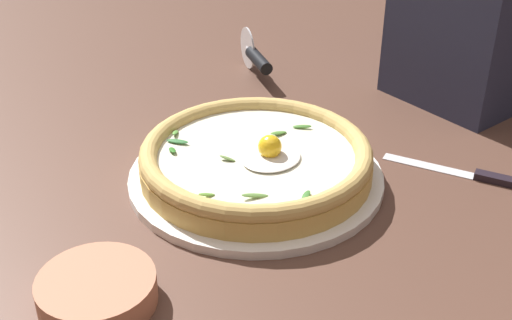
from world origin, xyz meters
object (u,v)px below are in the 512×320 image
object	(u,v)px
pizza	(256,158)
pizza_cutter	(255,56)
side_bowl	(97,291)
table_knife	(479,176)

from	to	relation	value
pizza	pizza_cutter	distance (m)	0.35
side_bowl	table_knife	bearing A→B (deg)	-15.33
side_bowl	pizza_cutter	bearing A→B (deg)	31.64
pizza	side_bowl	bearing A→B (deg)	-167.58
pizza_cutter	table_knife	distance (m)	0.46
pizza	table_knife	world-z (taller)	pizza
pizza	pizza_cutter	bearing A→B (deg)	47.29
pizza_cutter	side_bowl	bearing A→B (deg)	-148.36
side_bowl	pizza_cutter	xyz separation A→B (m)	(0.52, 0.32, 0.02)
pizza	table_knife	bearing A→B (deg)	-41.84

